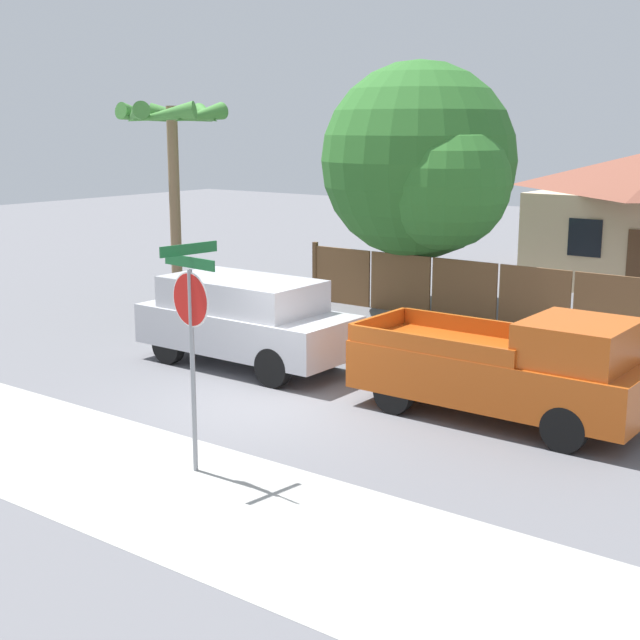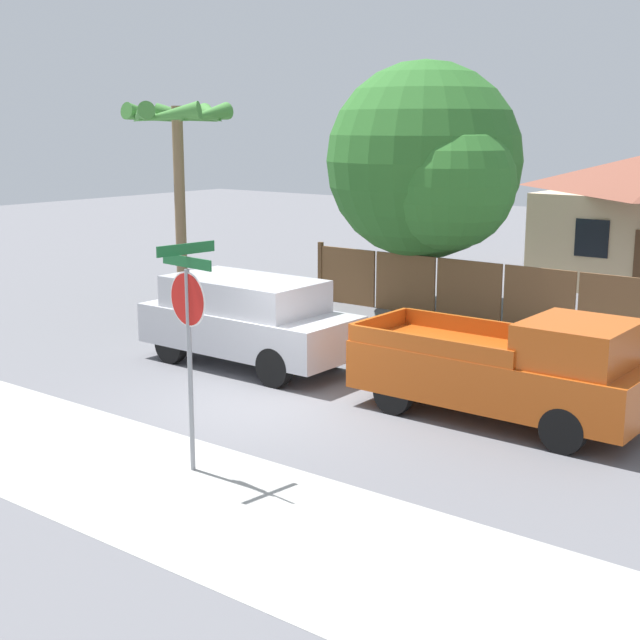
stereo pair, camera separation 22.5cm
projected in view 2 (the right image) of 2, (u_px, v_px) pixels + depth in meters
The scene contains 8 objects.
ground_plane at pixel (267, 406), 15.75m from camera, with size 80.00×80.00×0.00m, color slate.
sidewalk_strip at pixel (105, 465), 12.98m from camera, with size 36.00×3.20×0.01m.
wooden_fence at pixel (539, 300), 21.29m from camera, with size 13.34×0.12×1.65m.
oak_tree at pixel (429, 166), 23.31m from camera, with size 5.46×5.20×6.55m.
palm_tree at pixel (178, 133), 22.63m from camera, with size 2.68×2.89×5.44m.
red_suv at pixel (248, 318), 18.22m from camera, with size 4.61×1.95×1.82m.
orange_pickup at pixel (511, 370), 14.72m from camera, with size 4.94×1.91×1.86m.
stop_sign at pixel (188, 317), 12.34m from camera, with size 1.06×0.96×3.28m.
Camera 2 is at (9.98, -11.33, 4.84)m, focal length 50.00 mm.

